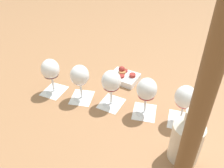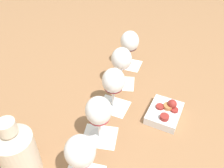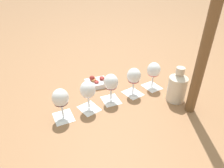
# 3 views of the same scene
# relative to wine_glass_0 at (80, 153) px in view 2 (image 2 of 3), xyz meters

# --- Properties ---
(ground_plane) EXTENTS (8.00, 8.00, 0.00)m
(ground_plane) POSITION_rel_wine_glass_0_xyz_m (0.27, 0.10, -0.11)
(ground_plane) COLOR #936642
(tasting_card_1) EXTENTS (0.14, 0.14, 0.00)m
(tasting_card_1) POSITION_rel_wine_glass_0_xyz_m (0.14, 0.05, -0.11)
(tasting_card_1) COLOR white
(tasting_card_1) RESTS_ON ground_plane
(tasting_card_2) EXTENTS (0.12, 0.13, 0.00)m
(tasting_card_2) POSITION_rel_wine_glass_0_xyz_m (0.28, 0.10, -0.11)
(tasting_card_2) COLOR white
(tasting_card_2) RESTS_ON ground_plane
(tasting_card_3) EXTENTS (0.14, 0.14, 0.00)m
(tasting_card_3) POSITION_rel_wine_glass_0_xyz_m (0.41, 0.16, -0.11)
(tasting_card_3) COLOR white
(tasting_card_3) RESTS_ON ground_plane
(tasting_card_4) EXTENTS (0.12, 0.13, 0.00)m
(tasting_card_4) POSITION_rel_wine_glass_0_xyz_m (0.55, 0.21, -0.11)
(tasting_card_4) COLOR white
(tasting_card_4) RESTS_ON ground_plane
(wine_glass_0) EXTENTS (0.08, 0.08, 0.17)m
(wine_glass_0) POSITION_rel_wine_glass_0_xyz_m (0.00, 0.00, 0.00)
(wine_glass_0) COLOR white
(wine_glass_0) RESTS_ON tasting_card_0
(wine_glass_1) EXTENTS (0.08, 0.08, 0.17)m
(wine_glass_1) POSITION_rel_wine_glass_0_xyz_m (0.14, 0.05, 0.00)
(wine_glass_1) COLOR white
(wine_glass_1) RESTS_ON tasting_card_1
(wine_glass_2) EXTENTS (0.08, 0.08, 0.17)m
(wine_glass_2) POSITION_rel_wine_glass_0_xyz_m (0.28, 0.10, 0.00)
(wine_glass_2) COLOR white
(wine_glass_2) RESTS_ON tasting_card_2
(wine_glass_3) EXTENTS (0.08, 0.08, 0.17)m
(wine_glass_3) POSITION_rel_wine_glass_0_xyz_m (0.41, 0.16, -0.00)
(wine_glass_3) COLOR white
(wine_glass_3) RESTS_ON tasting_card_3
(wine_glass_4) EXTENTS (0.08, 0.08, 0.17)m
(wine_glass_4) POSITION_rel_wine_glass_0_xyz_m (0.55, 0.21, 0.00)
(wine_glass_4) COLOR white
(wine_glass_4) RESTS_ON tasting_card_4
(ceramic_vase) EXTENTS (0.10, 0.10, 0.21)m
(ceramic_vase) POSITION_rel_wine_glass_0_xyz_m (-0.09, 0.15, -0.02)
(ceramic_vase) COLOR beige
(ceramic_vase) RESTS_ON ground_plane
(snack_dish) EXTENTS (0.15, 0.13, 0.06)m
(snack_dish) POSITION_rel_wine_glass_0_xyz_m (0.35, -0.08, -0.09)
(snack_dish) COLOR silver
(snack_dish) RESTS_ON ground_plane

